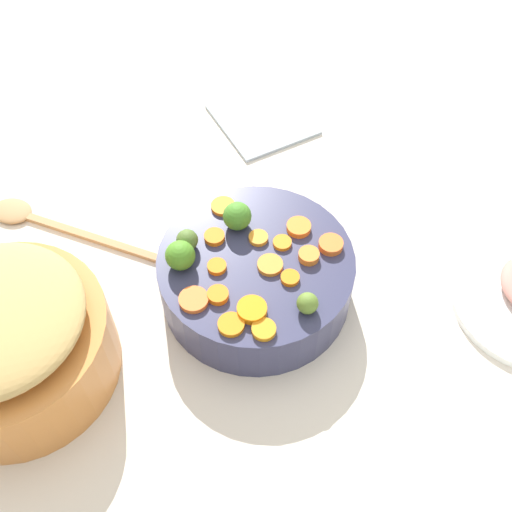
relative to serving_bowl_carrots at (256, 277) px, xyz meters
The scene contains 24 objects.
tabletop 0.06m from the serving_bowl_carrots, 86.18° to the left, with size 2.40×2.40×0.02m, color beige.
serving_bowl_carrots is the anchor object (origin of this frame).
metal_pot 0.34m from the serving_bowl_carrots, 109.25° to the left, with size 0.27×0.27×0.11m, color #C97B39.
carrot_slice_0 0.12m from the serving_bowl_carrots, 161.34° to the left, with size 0.03×0.03×0.01m, color orange.
carrot_slice_1 0.12m from the serving_bowl_carrots, behind, with size 0.03×0.03×0.01m, color orange.
carrot_slice_2 0.09m from the serving_bowl_carrots, 138.49° to the left, with size 0.03×0.03×0.01m, color orange.
carrot_slice_3 0.06m from the serving_bowl_carrots, ahead, with size 0.03×0.03×0.01m, color orange.
carrot_slice_4 0.08m from the serving_bowl_carrots, 55.23° to the left, with size 0.03×0.03×0.01m, color orange.
carrot_slice_5 0.06m from the serving_bowl_carrots, 54.11° to the right, with size 0.03×0.03×0.01m, color orange.
carrot_slice_6 0.12m from the serving_bowl_carrots, 79.08° to the right, with size 0.03×0.03×0.01m, color orange.
carrot_slice_7 0.09m from the serving_bowl_carrots, 49.60° to the right, with size 0.03×0.03×0.01m, color orange.
carrot_slice_8 0.07m from the serving_bowl_carrots, 102.25° to the left, with size 0.03×0.03×0.01m, color orange.
carrot_slice_9 0.05m from the serving_bowl_carrots, 119.93° to the right, with size 0.04×0.04×0.01m, color orange.
carrot_slice_10 0.11m from the serving_bowl_carrots, 127.55° to the left, with size 0.04×0.04×0.01m, color orange.
carrot_slice_11 0.10m from the serving_bowl_carrots, behind, with size 0.04×0.04×0.01m, color orange.
carrot_slice_12 0.12m from the serving_bowl_carrots, 24.88° to the left, with size 0.04×0.04×0.01m, color orange.
carrot_slice_13 0.09m from the serving_bowl_carrots, 86.71° to the right, with size 0.03×0.03×0.01m, color orange.
carrot_slice_14 0.07m from the serving_bowl_carrots, 126.62° to the right, with size 0.03×0.03×0.01m, color orange.
brussels_sprout_0 0.11m from the serving_bowl_carrots, 74.32° to the left, with size 0.03×0.03×0.03m, color #4E6B2E.
brussels_sprout_1 0.12m from the serving_bowl_carrots, 92.13° to the left, with size 0.04×0.04×0.04m, color #488625.
brussels_sprout_2 0.12m from the serving_bowl_carrots, 141.81° to the right, with size 0.03×0.03×0.03m, color #5A792E.
brussels_sprout_3 0.09m from the serving_bowl_carrots, 22.69° to the left, with size 0.04×0.04×0.04m, color #448329.
wooden_spoon 0.38m from the serving_bowl_carrots, 66.81° to the left, with size 0.15×0.29×0.01m.
dish_towel 0.39m from the serving_bowl_carrots, ahead, with size 0.17×0.16×0.01m, color #A3B0BA.
Camera 1 is at (-0.50, -0.01, 0.79)m, focal length 43.12 mm.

